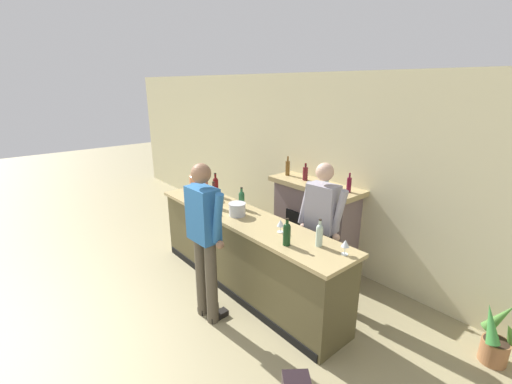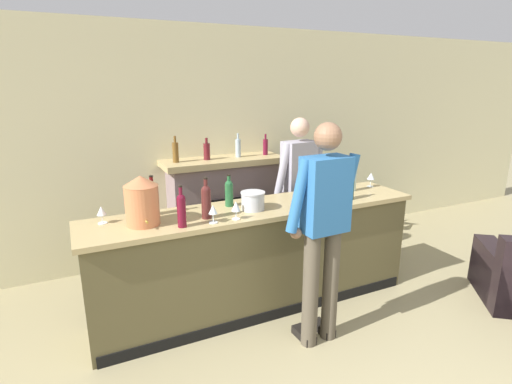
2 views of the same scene
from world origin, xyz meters
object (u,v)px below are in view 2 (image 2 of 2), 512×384
object	(u,v)px
wine_bottle_port_short	(206,200)
copper_dispenser	(142,200)
wine_bottle_riesling_slim	(350,186)
wine_bottle_chardonnay_pale	(152,197)
fireplace_stone	(224,208)
wine_bottle_cabernet_heavy	(181,209)
wine_glass_near_bucket	(316,188)
wine_bottle_burgundy_dark	(353,179)
wine_glass_by_dispenser	(101,212)
wine_glass_front_left	(371,177)
person_bartender	(298,188)
wine_glass_front_right	(236,207)
person_customer	(323,227)
wine_glass_mid_counter	(213,210)
ice_bucket_steel	(253,201)
wine_bottle_rose_blush	(229,192)
potted_plant_corner	(386,212)

from	to	relation	value
wine_bottle_port_short	copper_dispenser	bearing A→B (deg)	171.59
wine_bottle_riesling_slim	wine_bottle_chardonnay_pale	size ratio (longest dim) A/B	0.85
wine_bottle_port_short	fireplace_stone	bearing A→B (deg)	63.58
wine_bottle_cabernet_heavy	wine_glass_near_bucket	bearing A→B (deg)	9.04
wine_bottle_burgundy_dark	wine_bottle_port_short	bearing A→B (deg)	-174.03
copper_dispenser	wine_glass_by_dispenser	xyz separation A→B (m)	(-0.29, 0.17, -0.10)
wine_glass_front_left	person_bartender	bearing A→B (deg)	145.95
wine_glass_front_right	wine_bottle_burgundy_dark	bearing A→B (deg)	11.80
person_bartender	copper_dispenser	distance (m)	1.92
person_customer	wine_glass_by_dispenser	world-z (taller)	person_customer
wine_bottle_burgundy_dark	wine_glass_mid_counter	size ratio (longest dim) A/B	1.93
wine_bottle_burgundy_dark	wine_bottle_riesling_slim	world-z (taller)	wine_bottle_riesling_slim
person_bartender	wine_glass_mid_counter	distance (m)	1.52
ice_bucket_steel	wine_bottle_port_short	distance (m)	0.46
wine_bottle_cabernet_heavy	ice_bucket_steel	bearing A→B (deg)	13.27
copper_dispenser	wine_bottle_rose_blush	size ratio (longest dim) A/B	1.35
copper_dispenser	wine_glass_front_left	size ratio (longest dim) A/B	2.58
ice_bucket_steel	wine_glass_mid_counter	bearing A→B (deg)	-157.80
ice_bucket_steel	wine_bottle_cabernet_heavy	world-z (taller)	wine_bottle_cabernet_heavy
wine_bottle_burgundy_dark	wine_bottle_chardonnay_pale	xyz separation A→B (m)	(-2.05, 0.11, 0.02)
person_bartender	wine_bottle_burgundy_dark	world-z (taller)	person_bartender
wine_glass_near_bucket	wine_glass_mid_counter	size ratio (longest dim) A/B	0.98
person_bartender	wine_glass_front_right	bearing A→B (deg)	-144.16
fireplace_stone	wine_bottle_cabernet_heavy	distance (m)	1.76
wine_glass_near_bucket	wine_glass_by_dispenser	bearing A→B (deg)	176.10
person_bartender	wine_bottle_port_short	size ratio (longest dim) A/B	4.98
wine_glass_near_bucket	wine_glass_front_left	bearing A→B (deg)	8.16
wine_glass_by_dispenser	wine_glass_front_right	world-z (taller)	wine_glass_front_right
wine_bottle_burgundy_dark	wine_glass_mid_counter	distance (m)	1.68
wine_bottle_rose_blush	wine_glass_front_right	xyz separation A→B (m)	(-0.09, -0.37, -0.03)
fireplace_stone	wine_bottle_rose_blush	world-z (taller)	fireplace_stone
wine_bottle_riesling_slim	wine_bottle_port_short	bearing A→B (deg)	177.42
wine_bottle_burgundy_dark	wine_glass_near_bucket	bearing A→B (deg)	-172.56
wine_bottle_cabernet_heavy	wine_bottle_chardonnay_pale	distance (m)	0.42
wine_bottle_rose_blush	wine_glass_front_left	size ratio (longest dim) A/B	1.91
copper_dispenser	wine_bottle_burgundy_dark	xyz separation A→B (m)	(2.17, 0.10, -0.07)
person_bartender	copper_dispenser	xyz separation A→B (m)	(-1.81, -0.58, 0.24)
wine_glass_mid_counter	wine_bottle_burgundy_dark	bearing A→B (deg)	10.45
person_customer	wine_bottle_riesling_slim	world-z (taller)	person_customer
person_bartender	wine_glass_by_dispenser	world-z (taller)	person_bartender
wine_bottle_riesling_slim	wine_glass_mid_counter	xyz separation A→B (m)	(-1.43, -0.07, -0.03)
fireplace_stone	wine_bottle_chardonnay_pale	bearing A→B (deg)	-135.27
wine_glass_near_bucket	fireplace_stone	bearing A→B (deg)	113.33
wine_glass_by_dispenser	wine_glass_front_right	xyz separation A→B (m)	(1.01, -0.37, 0.01)
fireplace_stone	person_bartender	distance (m)	0.98
ice_bucket_steel	person_bartender	bearing A→B (deg)	35.59
wine_bottle_riesling_slim	wine_bottle_rose_blush	size ratio (longest dim) A/B	0.99
wine_bottle_chardonnay_pale	potted_plant_corner	bearing A→B (deg)	13.62
person_customer	wine_bottle_chardonnay_pale	distance (m)	1.45
fireplace_stone	wine_glass_front_left	bearing A→B (deg)	-39.97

